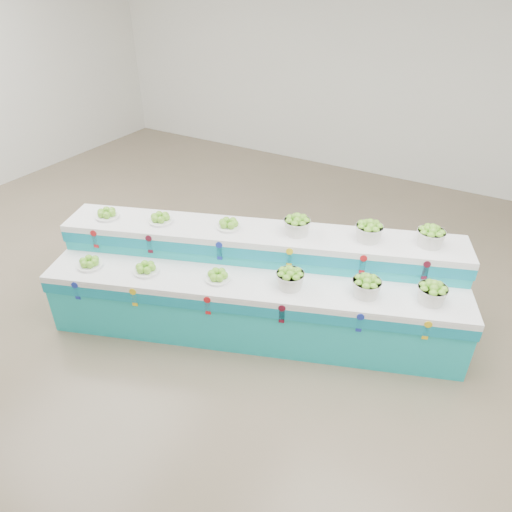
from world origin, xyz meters
name	(u,v)px	position (x,y,z in m)	size (l,w,h in m)	color
ground	(186,307)	(0.00, 0.00, 0.00)	(10.00, 10.00, 0.00)	brown
back_wall	(353,57)	(0.00, 5.00, 2.00)	(10.00, 10.00, 0.00)	silver
display_stand	(256,284)	(0.83, 0.19, 0.51)	(4.29, 1.10, 1.02)	#1CB5BA
plate_lower_left	(89,262)	(-0.69, -0.64, 0.77)	(0.27, 0.27, 0.11)	white
plate_lower_mid	(146,268)	(-0.11, -0.43, 0.77)	(0.27, 0.27, 0.11)	white
plate_lower_right	(218,275)	(0.60, -0.17, 0.77)	(0.27, 0.27, 0.11)	white
basket_lower_left	(290,278)	(1.28, 0.08, 0.83)	(0.28, 0.28, 0.21)	silver
basket_lower_mid	(366,286)	(1.96, 0.32, 0.83)	(0.28, 0.28, 0.21)	silver
basket_lower_right	(432,292)	(2.53, 0.52, 0.83)	(0.28, 0.28, 0.21)	silver
plate_upper_left	(107,213)	(-0.87, -0.14, 1.07)	(0.27, 0.27, 0.11)	white
plate_upper_mid	(160,218)	(-0.29, 0.07, 1.07)	(0.27, 0.27, 0.11)	white
plate_upper_right	(229,223)	(0.42, 0.33, 1.07)	(0.27, 0.27, 0.11)	white
basket_upper_left	(297,225)	(1.10, 0.57, 1.13)	(0.28, 0.28, 0.21)	silver
basket_upper_mid	(369,231)	(1.78, 0.82, 1.13)	(0.28, 0.28, 0.21)	silver
basket_upper_right	(431,236)	(2.35, 1.02, 1.13)	(0.28, 0.28, 0.21)	silver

